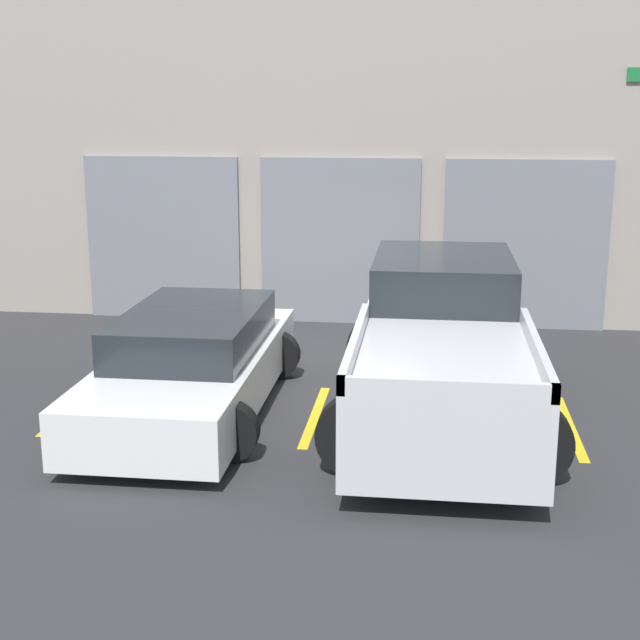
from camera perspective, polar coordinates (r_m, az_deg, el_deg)
name	(u,v)px	position (r m, az deg, el deg)	size (l,w,h in m)	color
ground_plane	(332,372)	(12.80, 0.75, -3.35)	(28.00, 28.00, 0.00)	#2D2D30
shophouse_building	(353,164)	(15.53, 2.14, 9.92)	(17.53, 0.68, 5.52)	#9E9389
pickup_truck	(442,347)	(10.97, 7.84, -1.75)	(2.61, 5.46, 1.79)	silver
sedan_white	(193,364)	(11.19, -8.14, -2.80)	(2.25, 4.80, 1.27)	white
parking_stripe_far_left	(77,405)	(11.84, -15.31, -5.29)	(0.12, 2.20, 0.01)	gold
parking_stripe_left	(315,416)	(11.06, -0.33, -6.14)	(0.12, 2.20, 0.01)	gold
parking_stripe_centre	(570,427)	(11.11, 15.71, -6.59)	(0.12, 2.20, 0.01)	gold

